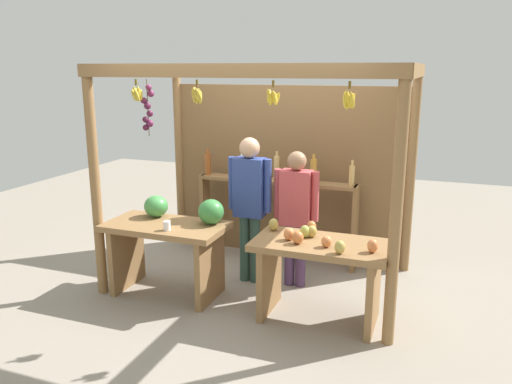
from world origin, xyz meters
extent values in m
plane|color=gray|center=(0.00, 0.00, 0.00)|extent=(12.00, 12.00, 0.00)
cylinder|color=olive|center=(-1.45, -0.86, 1.16)|extent=(0.10, 0.10, 2.32)
cylinder|color=olive|center=(1.45, -0.86, 1.16)|extent=(0.10, 0.10, 2.32)
cylinder|color=olive|center=(-1.45, 0.86, 1.16)|extent=(0.10, 0.10, 2.32)
cylinder|color=olive|center=(1.45, 0.86, 1.16)|extent=(0.10, 0.10, 2.32)
cube|color=olive|center=(0.00, -0.86, 2.26)|extent=(3.00, 0.12, 0.12)
cube|color=olive|center=(-1.45, 0.00, 2.26)|extent=(0.12, 1.81, 0.12)
cube|color=olive|center=(1.45, 0.00, 2.26)|extent=(0.12, 1.81, 0.12)
cube|color=brown|center=(0.00, 0.88, 1.04)|extent=(2.90, 0.04, 2.08)
cylinder|color=brown|center=(-0.36, -0.72, 2.15)|extent=(0.02, 0.02, 0.06)
ellipsoid|color=gold|center=(-0.34, -0.72, 2.04)|extent=(0.04, 0.08, 0.13)
ellipsoid|color=gold|center=(-0.34, -0.70, 2.02)|extent=(0.05, 0.05, 0.13)
ellipsoid|color=gold|center=(-0.37, -0.69, 2.01)|extent=(0.08, 0.04, 0.13)
ellipsoid|color=gold|center=(-0.38, -0.70, 2.03)|extent=(0.07, 0.07, 0.14)
ellipsoid|color=gold|center=(-0.39, -0.72, 2.05)|extent=(0.04, 0.06, 0.13)
ellipsoid|color=gold|center=(-0.39, -0.74, 2.04)|extent=(0.07, 0.07, 0.14)
ellipsoid|color=gold|center=(-0.36, -0.75, 2.05)|extent=(0.08, 0.04, 0.13)
ellipsoid|color=gold|center=(-0.34, -0.74, 2.04)|extent=(0.07, 0.07, 0.14)
cylinder|color=brown|center=(1.02, -0.74, 2.15)|extent=(0.02, 0.02, 0.06)
ellipsoid|color=gold|center=(1.04, -0.74, 2.02)|extent=(0.04, 0.09, 0.14)
ellipsoid|color=gold|center=(1.03, -0.72, 2.02)|extent=(0.08, 0.07, 0.15)
ellipsoid|color=gold|center=(1.01, -0.72, 2.01)|extent=(0.08, 0.04, 0.14)
ellipsoid|color=gold|center=(0.99, -0.73, 2.03)|extent=(0.05, 0.07, 0.14)
ellipsoid|color=gold|center=(0.98, -0.75, 2.03)|extent=(0.05, 0.08, 0.14)
ellipsoid|color=gold|center=(1.01, -0.76, 2.04)|extent=(0.07, 0.05, 0.14)
ellipsoid|color=gold|center=(1.04, -0.77, 2.03)|extent=(0.06, 0.06, 0.15)
cylinder|color=brown|center=(-1.02, -0.70, 2.15)|extent=(0.02, 0.02, 0.06)
ellipsoid|color=gold|center=(-0.99, -0.70, 2.05)|extent=(0.04, 0.06, 0.12)
ellipsoid|color=gold|center=(-0.99, -0.67, 2.03)|extent=(0.05, 0.05, 0.12)
ellipsoid|color=gold|center=(-1.02, -0.68, 2.02)|extent=(0.06, 0.04, 0.12)
ellipsoid|color=gold|center=(-1.04, -0.68, 2.03)|extent=(0.05, 0.05, 0.12)
ellipsoid|color=gold|center=(-1.03, -0.71, 2.05)|extent=(0.06, 0.07, 0.12)
ellipsoid|color=gold|center=(-1.02, -0.74, 2.03)|extent=(0.08, 0.04, 0.12)
ellipsoid|color=gold|center=(-0.99, -0.73, 2.02)|extent=(0.06, 0.06, 0.12)
cylinder|color=brown|center=(0.36, -0.72, 2.15)|extent=(0.02, 0.02, 0.06)
ellipsoid|color=gold|center=(0.38, -0.73, 2.03)|extent=(0.04, 0.08, 0.13)
ellipsoid|color=gold|center=(0.39, -0.69, 2.02)|extent=(0.08, 0.06, 0.13)
ellipsoid|color=gold|center=(0.34, -0.69, 2.02)|extent=(0.07, 0.06, 0.13)
ellipsoid|color=gold|center=(0.33, -0.73, 2.04)|extent=(0.04, 0.08, 0.13)
ellipsoid|color=gold|center=(0.34, -0.76, 2.05)|extent=(0.07, 0.06, 0.13)
ellipsoid|color=gold|center=(0.38, -0.75, 2.03)|extent=(0.06, 0.05, 0.13)
cylinder|color=#4C422D|center=(-0.96, -0.60, 1.90)|extent=(0.01, 0.01, 0.55)
sphere|color=#601E42|center=(-0.94, -0.61, 2.10)|extent=(0.06, 0.06, 0.06)
sphere|color=#601E42|center=(-0.93, -0.58, 2.04)|extent=(0.07, 0.07, 0.07)
sphere|color=#511938|center=(-0.98, -0.63, 1.97)|extent=(0.06, 0.06, 0.06)
sphere|color=#511938|center=(-0.96, -0.61, 1.92)|extent=(0.07, 0.07, 0.07)
sphere|color=#511938|center=(-0.95, -0.58, 1.84)|extent=(0.06, 0.06, 0.06)
sphere|color=#601E42|center=(-0.95, -0.60, 1.75)|extent=(0.07, 0.07, 0.07)
sphere|color=#47142D|center=(-0.98, -0.62, 1.79)|extent=(0.06, 0.06, 0.06)
sphere|color=#47142D|center=(-0.98, -0.63, 1.71)|extent=(0.06, 0.06, 0.06)
cube|color=olive|center=(-0.80, -0.64, 0.72)|extent=(1.22, 0.64, 0.06)
cube|color=olive|center=(-1.29, -0.64, 0.35)|extent=(0.06, 0.58, 0.69)
cube|color=olive|center=(-0.31, -0.64, 0.35)|extent=(0.06, 0.58, 0.69)
ellipsoid|color=#38843D|center=(-0.36, -0.48, 0.88)|extent=(0.28, 0.28, 0.25)
ellipsoid|color=#429347|center=(-1.01, -0.46, 0.87)|extent=(0.34, 0.34, 0.23)
cylinder|color=white|center=(-0.67, -0.82, 0.80)|extent=(0.07, 0.07, 0.09)
cube|color=olive|center=(0.80, -0.64, 0.72)|extent=(1.22, 0.64, 0.06)
cube|color=olive|center=(0.31, -0.64, 0.35)|extent=(0.06, 0.58, 0.69)
cube|color=olive|center=(1.29, -0.64, 0.35)|extent=(0.06, 0.58, 0.69)
ellipsoid|color=#CC7038|center=(0.61, -0.76, 0.81)|extent=(0.13, 0.13, 0.12)
ellipsoid|color=#B79E47|center=(0.69, -0.53, 0.81)|extent=(0.12, 0.12, 0.11)
ellipsoid|color=#E07F47|center=(0.87, -0.75, 0.81)|extent=(0.12, 0.12, 0.10)
ellipsoid|color=#B79E47|center=(0.29, -0.47, 0.81)|extent=(0.09, 0.09, 0.12)
ellipsoid|color=#E07F47|center=(0.51, -0.69, 0.81)|extent=(0.14, 0.14, 0.12)
ellipsoid|color=#B79E47|center=(1.01, -0.87, 0.81)|extent=(0.13, 0.13, 0.12)
ellipsoid|color=#E07F47|center=(1.27, -0.75, 0.81)|extent=(0.13, 0.13, 0.12)
ellipsoid|color=#CC7038|center=(0.65, -0.39, 0.81)|extent=(0.13, 0.13, 0.11)
ellipsoid|color=#A8B24C|center=(0.63, -0.57, 0.81)|extent=(0.12, 0.12, 0.12)
cube|color=olive|center=(-0.99, 0.64, 0.50)|extent=(0.05, 0.20, 1.00)
cube|color=olive|center=(0.90, 0.64, 0.50)|extent=(0.05, 0.20, 1.00)
cube|color=olive|center=(-0.05, 0.64, 0.98)|extent=(1.89, 0.22, 0.04)
cylinder|color=#994C1E|center=(-0.93, 0.64, 1.13)|extent=(0.08, 0.08, 0.26)
cylinder|color=#994C1E|center=(-0.93, 0.64, 1.29)|extent=(0.03, 0.03, 0.06)
cylinder|color=silver|center=(-0.48, 0.64, 1.13)|extent=(0.08, 0.08, 0.25)
cylinder|color=silver|center=(-0.48, 0.64, 1.28)|extent=(0.04, 0.04, 0.06)
cylinder|color=#D8B266|center=(-0.04, 0.64, 1.14)|extent=(0.07, 0.07, 0.28)
cylinder|color=#D8B266|center=(-0.04, 0.64, 1.31)|extent=(0.03, 0.03, 0.06)
cylinder|color=gold|center=(0.40, 0.64, 1.14)|extent=(0.08, 0.08, 0.27)
cylinder|color=gold|center=(0.40, 0.64, 1.30)|extent=(0.03, 0.03, 0.06)
cylinder|color=#D8B266|center=(0.83, 0.64, 1.11)|extent=(0.06, 0.06, 0.23)
cylinder|color=#D8B266|center=(0.83, 0.64, 1.26)|extent=(0.03, 0.03, 0.06)
cylinder|color=#315047|center=(-0.18, -0.05, 0.37)|extent=(0.11, 0.11, 0.74)
cylinder|color=#315047|center=(-0.06, -0.05, 0.37)|extent=(0.11, 0.11, 0.74)
cube|color=#2D428C|center=(-0.12, -0.05, 1.05)|extent=(0.32, 0.19, 0.63)
cylinder|color=#2D428C|center=(-0.32, -0.05, 1.09)|extent=(0.08, 0.08, 0.56)
cylinder|color=#2D428C|center=(0.08, -0.05, 1.09)|extent=(0.08, 0.08, 0.56)
sphere|color=tan|center=(-0.12, -0.05, 1.48)|extent=(0.21, 0.21, 0.21)
cylinder|color=#4D345B|center=(0.32, 0.01, 0.34)|extent=(0.11, 0.11, 0.68)
cylinder|color=#4D345B|center=(0.44, 0.01, 0.34)|extent=(0.11, 0.11, 0.68)
cube|color=#BF474C|center=(0.38, 0.01, 0.97)|extent=(0.32, 0.19, 0.58)
cylinder|color=#BF474C|center=(0.18, 0.01, 1.00)|extent=(0.08, 0.08, 0.52)
cylinder|color=#BF474C|center=(0.58, 0.01, 1.00)|extent=(0.08, 0.08, 0.52)
sphere|color=#997051|center=(0.38, 0.01, 1.36)|extent=(0.20, 0.20, 0.20)
camera|label=1|loc=(1.75, -4.88, 2.28)|focal=35.49mm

